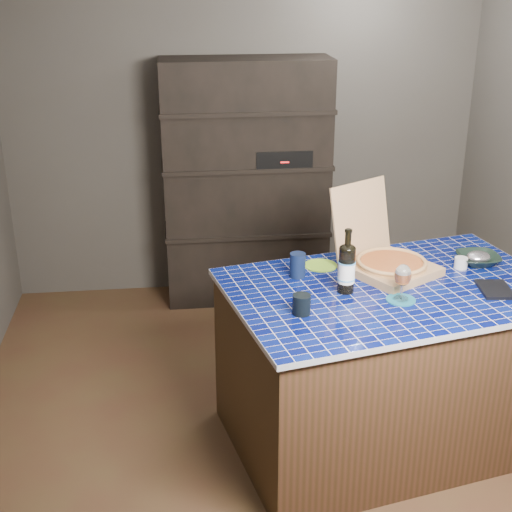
{
  "coord_description": "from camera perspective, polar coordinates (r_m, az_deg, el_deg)",
  "views": [
    {
      "loc": [
        -0.52,
        -3.48,
        2.41
      ],
      "look_at": [
        -0.11,
        0.0,
        0.96
      ],
      "focal_mm": 50.0,
      "sensor_mm": 36.0,
      "label": 1
    }
  ],
  "objects": [
    {
      "name": "green_trivet",
      "position": [
        3.84,
        5.2,
        -0.75
      ],
      "size": [
        0.18,
        0.18,
        0.01
      ],
      "primitive_type": "cylinder",
      "color": "#8BCB2B",
      "rests_on": "kitchen_island"
    },
    {
      "name": "navy_cup",
      "position": [
        3.67,
        3.35,
        -0.74
      ],
      "size": [
        0.08,
        0.08,
        0.13
      ],
      "primitive_type": "cylinder",
      "color": "#0E1833",
      "rests_on": "kitchen_island"
    },
    {
      "name": "shelving_unit",
      "position": [
        5.26,
        -0.73,
        5.84
      ],
      "size": [
        1.2,
        0.41,
        1.8
      ],
      "color": "black",
      "rests_on": "floor"
    },
    {
      "name": "pizza_box",
      "position": [
        3.79,
        10.5,
        -0.37
      ],
      "size": [
        0.58,
        0.62,
        0.43
      ],
      "rotation": [
        0.0,
        0.0,
        0.53
      ],
      "color": "tan",
      "rests_on": "kitchen_island"
    },
    {
      "name": "dvd_case",
      "position": [
        3.73,
        18.58,
        -2.55
      ],
      "size": [
        0.17,
        0.23,
        0.02
      ],
      "primitive_type": "cube",
      "rotation": [
        0.0,
        0.0,
        -0.12
      ],
      "color": "black",
      "rests_on": "kitchen_island"
    },
    {
      "name": "tumbler",
      "position": [
        3.3,
        3.66,
        -3.88
      ],
      "size": [
        0.09,
        0.09,
        0.1
      ],
      "primitive_type": "cylinder",
      "color": "black",
      "rests_on": "kitchen_island"
    },
    {
      "name": "teal_trivet",
      "position": [
        3.51,
        11.51,
        -3.45
      ],
      "size": [
        0.14,
        0.14,
        0.01
      ],
      "primitive_type": "cylinder",
      "color": "#155B71",
      "rests_on": "kitchen_island"
    },
    {
      "name": "mead_bottle",
      "position": [
        3.5,
        7.26,
        -0.93
      ],
      "size": [
        0.09,
        0.09,
        0.33
      ],
      "color": "black",
      "rests_on": "kitchen_island"
    },
    {
      "name": "wine_glass",
      "position": [
        3.46,
        11.67,
        -1.57
      ],
      "size": [
        0.08,
        0.08,
        0.18
      ],
      "color": "white",
      "rests_on": "teal_trivet"
    },
    {
      "name": "room",
      "position": [
        3.7,
        1.7,
        4.23
      ],
      "size": [
        3.5,
        3.5,
        3.5
      ],
      "color": "#513F22",
      "rests_on": "ground"
    },
    {
      "name": "kitchen_island",
      "position": [
        3.85,
        10.44,
        -8.5
      ],
      "size": [
        1.82,
        1.36,
        0.9
      ],
      "rotation": [
        0.0,
        0.0,
        0.21
      ],
      "color": "#4B2C1D",
      "rests_on": "floor"
    },
    {
      "name": "white_jar",
      "position": [
        3.94,
        16.08,
        -0.54
      ],
      "size": [
        0.07,
        0.07,
        0.06
      ],
      "primitive_type": "cylinder",
      "color": "silver",
      "rests_on": "kitchen_island"
    },
    {
      "name": "bowl",
      "position": [
        4.02,
        17.35,
        -0.25
      ],
      "size": [
        0.23,
        0.23,
        0.06
      ],
      "primitive_type": "imported",
      "rotation": [
        0.0,
        0.0,
        -0.02
      ],
      "color": "black",
      "rests_on": "kitchen_island"
    },
    {
      "name": "foil_contents",
      "position": [
        4.01,
        17.37,
        -0.08
      ],
      "size": [
        0.13,
        0.11,
        0.06
      ],
      "primitive_type": "ellipsoid",
      "color": "silver",
      "rests_on": "bowl"
    }
  ]
}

